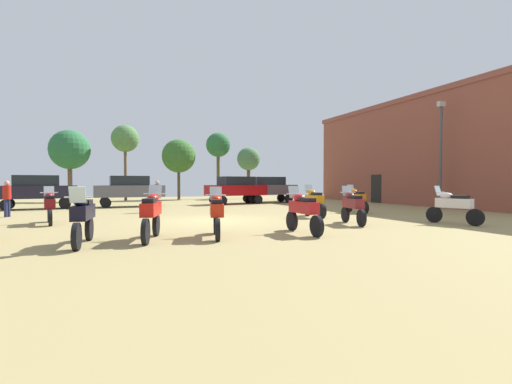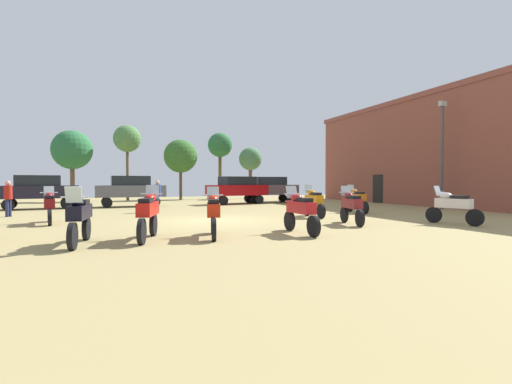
{
  "view_description": "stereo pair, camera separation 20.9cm",
  "coord_description": "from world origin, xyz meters",
  "px_view_note": "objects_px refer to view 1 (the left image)",
  "views": [
    {
      "loc": [
        -4.05,
        -14.96,
        1.61
      ],
      "look_at": [
        3.03,
        3.19,
        1.1
      ],
      "focal_mm": 26.05,
      "sensor_mm": 36.0,
      "label": 1
    },
    {
      "loc": [
        -3.86,
        -15.04,
        1.61
      ],
      "look_at": [
        3.03,
        3.19,
        1.1
      ],
      "focal_mm": 26.05,
      "sensor_mm": 36.0,
      "label": 2
    }
  ],
  "objects_px": {
    "car_4": "(268,188)",
    "person_1": "(7,196)",
    "car_2": "(37,189)",
    "motorcycle_6": "(314,201)",
    "motorcycle_1": "(50,205)",
    "person_2": "(157,194)",
    "motorcycle_3": "(356,199)",
    "car_1": "(129,189)",
    "tree_6": "(249,160)",
    "car_3": "(236,188)",
    "motorcycle_12": "(453,205)",
    "lamp_post": "(441,149)",
    "tree_5": "(179,156)",
    "tree_1": "(70,150)",
    "tree_4": "(125,139)",
    "motorcycle_8": "(83,216)",
    "motorcycle_4": "(151,213)",
    "tree_2": "(218,146)",
    "motorcycle_7": "(217,212)",
    "motorcycle_10": "(303,210)",
    "motorcycle_11": "(353,205)",
    "brick_building": "(435,152)"
  },
  "relations": [
    {
      "from": "brick_building",
      "to": "car_4",
      "type": "xyz_separation_m",
      "value": [
        -10.73,
        5.99,
        -2.6
      ]
    },
    {
      "from": "car_4",
      "to": "person_1",
      "type": "relative_size",
      "value": 2.59
    },
    {
      "from": "motorcycle_4",
      "to": "motorcycle_6",
      "type": "xyz_separation_m",
      "value": [
        7.63,
        4.31,
        -0.02
      ]
    },
    {
      "from": "tree_5",
      "to": "tree_4",
      "type": "bearing_deg",
      "value": -178.0
    },
    {
      "from": "motorcycle_3",
      "to": "car_4",
      "type": "xyz_separation_m",
      "value": [
        -0.59,
        10.39,
        0.45
      ]
    },
    {
      "from": "person_1",
      "to": "tree_2",
      "type": "height_order",
      "value": "tree_2"
    },
    {
      "from": "motorcycle_11",
      "to": "motorcycle_12",
      "type": "relative_size",
      "value": 1.0
    },
    {
      "from": "motorcycle_3",
      "to": "car_4",
      "type": "distance_m",
      "value": 10.42
    },
    {
      "from": "motorcycle_3",
      "to": "car_1",
      "type": "bearing_deg",
      "value": 144.52
    },
    {
      "from": "tree_6",
      "to": "car_3",
      "type": "bearing_deg",
      "value": -115.8
    },
    {
      "from": "motorcycle_11",
      "to": "car_1",
      "type": "distance_m",
      "value": 15.65
    },
    {
      "from": "motorcycle_4",
      "to": "car_1",
      "type": "relative_size",
      "value": 0.5
    },
    {
      "from": "motorcycle_1",
      "to": "motorcycle_7",
      "type": "bearing_deg",
      "value": -57.41
    },
    {
      "from": "motorcycle_12",
      "to": "car_4",
      "type": "height_order",
      "value": "car_4"
    },
    {
      "from": "motorcycle_12",
      "to": "car_3",
      "type": "xyz_separation_m",
      "value": [
        -3.6,
        15.39,
        0.46
      ]
    },
    {
      "from": "motorcycle_6",
      "to": "car_2",
      "type": "bearing_deg",
      "value": 144.61
    },
    {
      "from": "motorcycle_11",
      "to": "car_3",
      "type": "bearing_deg",
      "value": 103.03
    },
    {
      "from": "car_2",
      "to": "lamp_post",
      "type": "distance_m",
      "value": 24.03
    },
    {
      "from": "motorcycle_4",
      "to": "tree_1",
      "type": "distance_m",
      "value": 24.08
    },
    {
      "from": "car_2",
      "to": "person_2",
      "type": "height_order",
      "value": "car_2"
    },
    {
      "from": "tree_1",
      "to": "tree_4",
      "type": "relative_size",
      "value": 0.9
    },
    {
      "from": "motorcycle_1",
      "to": "tree_6",
      "type": "relative_size",
      "value": 0.44
    },
    {
      "from": "person_1",
      "to": "tree_6",
      "type": "xyz_separation_m",
      "value": [
        16.99,
        14.25,
        2.83
      ]
    },
    {
      "from": "motorcycle_1",
      "to": "motorcycle_10",
      "type": "relative_size",
      "value": 0.98
    },
    {
      "from": "motorcycle_1",
      "to": "person_2",
      "type": "xyz_separation_m",
      "value": [
        4.48,
        4.23,
        0.28
      ]
    },
    {
      "from": "motorcycle_3",
      "to": "tree_6",
      "type": "distance_m",
      "value": 18.3
    },
    {
      "from": "motorcycle_1",
      "to": "tree_5",
      "type": "xyz_separation_m",
      "value": [
        7.99,
        18.32,
        3.27
      ]
    },
    {
      "from": "tree_5",
      "to": "car_1",
      "type": "bearing_deg",
      "value": -117.87
    },
    {
      "from": "motorcycle_7",
      "to": "car_1",
      "type": "bearing_deg",
      "value": 109.64
    },
    {
      "from": "tree_2",
      "to": "car_3",
      "type": "bearing_deg",
      "value": -97.72
    },
    {
      "from": "motorcycle_10",
      "to": "car_4",
      "type": "height_order",
      "value": "car_4"
    },
    {
      "from": "motorcycle_3",
      "to": "motorcycle_6",
      "type": "distance_m",
      "value": 3.51
    },
    {
      "from": "brick_building",
      "to": "tree_1",
      "type": "xyz_separation_m",
      "value": [
        -25.22,
        13.46,
        0.46
      ]
    },
    {
      "from": "car_1",
      "to": "car_2",
      "type": "distance_m",
      "value": 5.23
    },
    {
      "from": "tree_5",
      "to": "motorcycle_7",
      "type": "bearing_deg",
      "value": -97.02
    },
    {
      "from": "motorcycle_6",
      "to": "car_2",
      "type": "distance_m",
      "value": 16.44
    },
    {
      "from": "motorcycle_8",
      "to": "car_1",
      "type": "bearing_deg",
      "value": -89.68
    },
    {
      "from": "motorcycle_10",
      "to": "motorcycle_12",
      "type": "xyz_separation_m",
      "value": [
        6.54,
        0.21,
        -0.01
      ]
    },
    {
      "from": "tree_2",
      "to": "tree_6",
      "type": "xyz_separation_m",
      "value": [
        2.78,
        -1.05,
        -1.34
      ]
    },
    {
      "from": "motorcycle_6",
      "to": "person_1",
      "type": "relative_size",
      "value": 1.26
    },
    {
      "from": "motorcycle_8",
      "to": "car_4",
      "type": "distance_m",
      "value": 20.19
    },
    {
      "from": "motorcycle_12",
      "to": "lamp_post",
      "type": "xyz_separation_m",
      "value": [
        6.08,
        6.13,
        2.85
      ]
    },
    {
      "from": "tree_5",
      "to": "motorcycle_1",
      "type": "bearing_deg",
      "value": -113.57
    },
    {
      "from": "motorcycle_4",
      "to": "tree_4",
      "type": "xyz_separation_m",
      "value": [
        0.13,
        23.68,
        4.58
      ]
    },
    {
      "from": "motorcycle_10",
      "to": "car_1",
      "type": "distance_m",
      "value": 15.98
    },
    {
      "from": "motorcycle_12",
      "to": "car_3",
      "type": "bearing_deg",
      "value": 87.39
    },
    {
      "from": "motorcycle_12",
      "to": "car_2",
      "type": "relative_size",
      "value": 0.46
    },
    {
      "from": "car_4",
      "to": "tree_5",
      "type": "bearing_deg",
      "value": 35.89
    },
    {
      "from": "car_2",
      "to": "person_1",
      "type": "xyz_separation_m",
      "value": [
        -0.32,
        -5.28,
        -0.2
      ]
    },
    {
      "from": "car_4",
      "to": "tree_1",
      "type": "relative_size",
      "value": 0.74
    }
  ]
}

